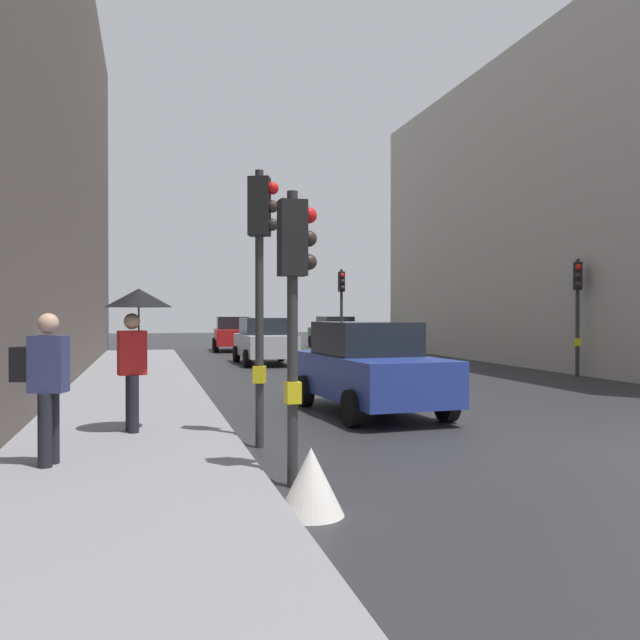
{
  "coord_description": "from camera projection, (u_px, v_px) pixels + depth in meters",
  "views": [
    {
      "loc": [
        -7.14,
        -7.44,
        1.93
      ],
      "look_at": [
        -2.3,
        11.23,
        1.74
      ],
      "focal_mm": 37.52,
      "sensor_mm": 36.0,
      "label": 1
    }
  ],
  "objects": [
    {
      "name": "sidewalk_kerb",
      "position": [
        131.0,
        409.0,
        12.95
      ],
      "size": [
        3.11,
        40.0,
        0.16
      ],
      "primitive_type": "cube",
      "color": "gray",
      "rests_on": "ground"
    },
    {
      "name": "traffic_light_far_median",
      "position": [
        342.0,
        297.0,
        28.03
      ],
      "size": [
        0.25,
        0.43,
        3.78
      ],
      "color": "#2D2D2D",
      "rests_on": "ground"
    },
    {
      "name": "traffic_light_mid_street",
      "position": [
        578.0,
        295.0,
        20.32
      ],
      "size": [
        0.36,
        0.45,
        3.59
      ],
      "color": "#2D2D2D",
      "rests_on": "ground"
    },
    {
      "name": "traffic_light_near_left",
      "position": [
        295.0,
        283.0,
        7.4
      ],
      "size": [
        0.43,
        0.25,
        3.28
      ],
      "color": "#2D2D2D",
      "rests_on": "ground"
    },
    {
      "name": "traffic_light_near_right",
      "position": [
        261.0,
        257.0,
        9.56
      ],
      "size": [
        0.45,
        0.33,
        3.98
      ],
      "color": "#2D2D2D",
      "rests_on": "ground"
    },
    {
      "name": "car_silver_hatchback",
      "position": [
        265.0,
        341.0,
        25.49
      ],
      "size": [
        2.06,
        4.22,
        1.76
      ],
      "color": "#BCBCC1",
      "rests_on": "ground"
    },
    {
      "name": "car_red_sedan",
      "position": [
        233.0,
        334.0,
        34.46
      ],
      "size": [
        2.24,
        4.31,
        1.76
      ],
      "color": "red",
      "rests_on": "ground"
    },
    {
      "name": "car_blue_van",
      "position": [
        369.0,
        368.0,
        12.91
      ],
      "size": [
        2.25,
        4.32,
        1.76
      ],
      "color": "navy",
      "rests_on": "ground"
    },
    {
      "name": "car_green_estate",
      "position": [
        334.0,
        332.0,
        37.23
      ],
      "size": [
        2.17,
        4.28,
        1.76
      ],
      "color": "#2D6038",
      "rests_on": "ground"
    },
    {
      "name": "pedestrian_with_umbrella",
      "position": [
        137.0,
        319.0,
        9.98
      ],
      "size": [
        1.0,
        1.0,
        2.14
      ],
      "color": "black",
      "rests_on": "sidewalk_kerb"
    },
    {
      "name": "pedestrian_with_grey_backpack",
      "position": [
        45.0,
        379.0,
        7.75
      ],
      "size": [
        0.65,
        0.43,
        1.77
      ],
      "color": "black",
      "rests_on": "sidewalk_kerb"
    },
    {
      "name": "warning_sign_triangle",
      "position": [
        311.0,
        481.0,
        6.36
      ],
      "size": [
        0.64,
        0.64,
        0.65
      ],
      "primitive_type": "cone",
      "color": "silver",
      "rests_on": "ground"
    }
  ]
}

